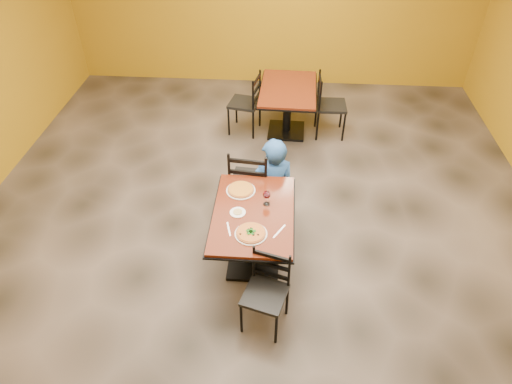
# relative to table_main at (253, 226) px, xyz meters

# --- Properties ---
(floor) EXTENTS (7.00, 8.00, 0.01)m
(floor) POSITION_rel_table_main_xyz_m (0.00, 0.50, -0.56)
(floor) COLOR black
(floor) RESTS_ON ground
(table_main) EXTENTS (0.83, 1.23, 0.75)m
(table_main) POSITION_rel_table_main_xyz_m (0.00, 0.00, 0.00)
(table_main) COLOR #63200F
(table_main) RESTS_ON floor
(table_second) EXTENTS (0.87, 1.26, 0.75)m
(table_second) POSITION_rel_table_main_xyz_m (0.30, 2.74, 0.00)
(table_second) COLOR #63200F
(table_second) RESTS_ON floor
(chair_main_near) EXTENTS (0.47, 0.47, 0.83)m
(chair_main_near) POSITION_rel_table_main_xyz_m (0.16, -0.75, -0.14)
(chair_main_near) COLOR black
(chair_main_near) RESTS_ON floor
(chair_main_far) EXTENTS (0.49, 0.49, 1.00)m
(chair_main_far) POSITION_rel_table_main_xyz_m (-0.09, 0.81, -0.06)
(chair_main_far) COLOR black
(chair_main_far) RESTS_ON floor
(chair_second_left) EXTENTS (0.50, 0.50, 0.95)m
(chair_second_left) POSITION_rel_table_main_xyz_m (-0.35, 2.74, -0.08)
(chair_second_left) COLOR black
(chair_second_left) RESTS_ON floor
(chair_second_right) EXTENTS (0.44, 0.44, 0.96)m
(chair_second_right) POSITION_rel_table_main_xyz_m (0.96, 2.74, -0.08)
(chair_second_right) COLOR black
(chair_second_right) RESTS_ON floor
(diner) EXTENTS (0.63, 0.50, 1.07)m
(diner) POSITION_rel_table_main_xyz_m (0.16, 0.85, -0.02)
(diner) COLOR navy
(diner) RESTS_ON floor
(plate_main) EXTENTS (0.31, 0.31, 0.01)m
(plate_main) POSITION_rel_table_main_xyz_m (0.00, -0.31, 0.20)
(plate_main) COLOR white
(plate_main) RESTS_ON table_main
(pizza_main) EXTENTS (0.28, 0.28, 0.02)m
(pizza_main) POSITION_rel_table_main_xyz_m (0.00, -0.31, 0.21)
(pizza_main) COLOR maroon
(pizza_main) RESTS_ON plate_main
(plate_far) EXTENTS (0.31, 0.31, 0.01)m
(plate_far) POSITION_rel_table_main_xyz_m (-0.16, 0.33, 0.20)
(plate_far) COLOR white
(plate_far) RESTS_ON table_main
(pizza_far) EXTENTS (0.28, 0.28, 0.02)m
(pizza_far) POSITION_rel_table_main_xyz_m (-0.16, 0.33, 0.21)
(pizza_far) COLOR gold
(pizza_far) RESTS_ON plate_far
(side_plate) EXTENTS (0.16, 0.16, 0.01)m
(side_plate) POSITION_rel_table_main_xyz_m (-0.15, -0.02, 0.20)
(side_plate) COLOR white
(side_plate) RESTS_ON table_main
(dip) EXTENTS (0.09, 0.09, 0.01)m
(dip) POSITION_rel_table_main_xyz_m (-0.15, -0.02, 0.21)
(dip) COLOR tan
(dip) RESTS_ON side_plate
(wine_glass) EXTENTS (0.08, 0.08, 0.18)m
(wine_glass) POSITION_rel_table_main_xyz_m (0.12, 0.14, 0.28)
(wine_glass) COLOR white
(wine_glass) RESTS_ON table_main
(fork) EXTENTS (0.06, 0.19, 0.00)m
(fork) POSITION_rel_table_main_xyz_m (-0.22, -0.25, 0.20)
(fork) COLOR silver
(fork) RESTS_ON table_main
(knife) EXTENTS (0.12, 0.19, 0.00)m
(knife) POSITION_rel_table_main_xyz_m (0.27, -0.25, 0.20)
(knife) COLOR silver
(knife) RESTS_ON table_main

